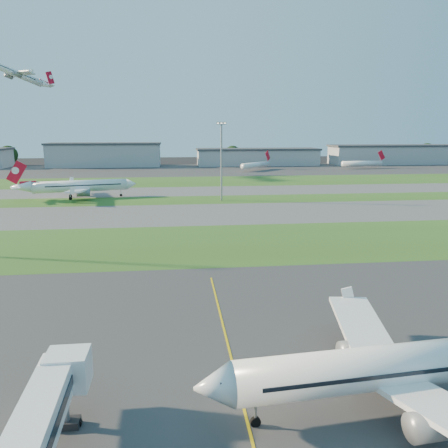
{
  "coord_description": "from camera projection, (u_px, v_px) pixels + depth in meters",
  "views": [
    {
      "loc": [
        -0.37,
        -36.37,
        23.3
      ],
      "look_at": [
        8.05,
        38.55,
        7.0
      ],
      "focal_mm": 35.0,
      "sensor_mm": 36.0,
      "label": 1
    }
  ],
  "objects": [
    {
      "name": "ground",
      "position": [
        184.0,
        388.0,
        40.29
      ],
      "size": [
        700.0,
        700.0,
        0.0
      ],
      "primitive_type": "plane",
      "color": "black",
      "rests_on": "ground"
    },
    {
      "name": "apron_near",
      "position": [
        184.0,
        387.0,
        40.28
      ],
      "size": [
        300.0,
        70.0,
        0.01
      ],
      "primitive_type": "cube",
      "color": "#333335",
      "rests_on": "ground"
    },
    {
      "name": "grass_strip_a",
      "position": [
        178.0,
        244.0,
        90.79
      ],
      "size": [
        300.0,
        34.0,
        0.01
      ],
      "primitive_type": "cube",
      "color": "#2F531B",
      "rests_on": "ground"
    },
    {
      "name": "taxiway_a",
      "position": [
        177.0,
        214.0,
        122.85
      ],
      "size": [
        300.0,
        32.0,
        0.01
      ],
      "primitive_type": "cube",
      "color": "#515154",
      "rests_on": "ground"
    },
    {
      "name": "grass_strip_b",
      "position": [
        177.0,
        200.0,
        147.13
      ],
      "size": [
        300.0,
        18.0,
        0.01
      ],
      "primitive_type": "cube",
      "color": "#2F531B",
      "rests_on": "ground"
    },
    {
      "name": "taxiway_b",
      "position": [
        176.0,
        191.0,
        168.5
      ],
      "size": [
        300.0,
        26.0,
        0.01
      ],
      "primitive_type": "cube",
      "color": "#515154",
      "rests_on": "ground"
    },
    {
      "name": "grass_strip_c",
      "position": [
        176.0,
        182.0,
        200.55
      ],
      "size": [
        300.0,
        40.0,
        0.01
      ],
      "primitive_type": "cube",
      "color": "#2F531B",
      "rests_on": "ground"
    },
    {
      "name": "apron_far",
      "position": [
        175.0,
        170.0,
        258.83
      ],
      "size": [
        400.0,
        80.0,
        0.01
      ],
      "primitive_type": "cube",
      "color": "#333335",
      "rests_on": "ground"
    },
    {
      "name": "yellow_line",
      "position": [
        238.0,
        384.0,
        40.83
      ],
      "size": [
        0.25,
        60.0,
        0.02
      ],
      "primitive_type": "cube",
      "color": "gold",
      "rests_on": "ground"
    },
    {
      "name": "airliner_parked",
      "position": [
        402.0,
        366.0,
        36.57
      ],
      "size": [
        35.38,
        29.92,
        11.04
      ],
      "rotation": [
        0.0,
        0.0,
        0.08
      ],
      "color": "white",
      "rests_on": "ground"
    },
    {
      "name": "airliner_taxiing",
      "position": [
        80.0,
        186.0,
        150.49
      ],
      "size": [
        38.15,
        32.0,
        12.07
      ],
      "rotation": [
        0.0,
        0.0,
        3.37
      ],
      "color": "white",
      "rests_on": "ground"
    },
    {
      "name": "airliner_departing",
      "position": [
        15.0,
        73.0,
        221.0
      ],
      "size": [
        27.98,
        24.78,
        11.0
      ],
      "rotation": [
        0.0,
        0.0,
        0.71
      ],
      "color": "white"
    },
    {
      "name": "mini_jet_near",
      "position": [
        256.0,
        165.0,
        255.17
      ],
      "size": [
        21.16,
        21.73,
        9.48
      ],
      "rotation": [
        0.0,
        0.0,
        0.8
      ],
      "color": "white",
      "rests_on": "ground"
    },
    {
      "name": "mini_jet_far",
      "position": [
        362.0,
        163.0,
        266.72
      ],
      "size": [
        28.61,
        5.96,
        9.48
      ],
      "rotation": [
        0.0,
        0.0,
        0.11
      ],
      "color": "white",
      "rests_on": "ground"
    },
    {
      "name": "light_mast_centre",
      "position": [
        221.0,
        156.0,
        143.7
      ],
      "size": [
        3.2,
        0.7,
        25.8
      ],
      "color": "gray",
      "rests_on": "ground"
    },
    {
      "name": "hangar_west",
      "position": [
        105.0,
        155.0,
        281.44
      ],
      "size": [
        71.4,
        23.0,
        15.2
      ],
      "color": "gray",
      "rests_on": "ground"
    },
    {
      "name": "hangar_east",
      "position": [
        257.0,
        157.0,
        292.78
      ],
      "size": [
        81.6,
        23.0,
        11.2
      ],
      "color": "gray",
      "rests_on": "ground"
    },
    {
      "name": "hangar_far_east",
      "position": [
        399.0,
        154.0,
        303.49
      ],
      "size": [
        96.9,
        23.0,
        13.2
      ],
      "color": "gray",
      "rests_on": "ground"
    },
    {
      "name": "tree_west",
      "position": [
        8.0,
        155.0,
        289.02
      ],
      "size": [
        12.1,
        12.1,
        13.2
      ],
      "color": "black",
      "rests_on": "ground"
    },
    {
      "name": "tree_mid_west",
      "position": [
        145.0,
        156.0,
        295.24
      ],
      "size": [
        9.9,
        9.9,
        10.8
      ],
      "color": "black",
      "rests_on": "ground"
    },
    {
      "name": "tree_mid_east",
      "position": [
        233.0,
        154.0,
        304.5
      ],
      "size": [
        11.55,
        11.55,
        12.6
      ],
      "color": "black",
      "rests_on": "ground"
    },
    {
      "name": "tree_east",
      "position": [
        337.0,
        154.0,
        310.88
      ],
      "size": [
        10.45,
        10.45,
        11.4
      ],
      "color": "black",
      "rests_on": "ground"
    },
    {
      "name": "tree_far_east",
      "position": [
        427.0,
        152.0,
        322.13
      ],
      "size": [
        12.65,
        12.65,
        13.8
      ],
      "color": "black",
      "rests_on": "ground"
    }
  ]
}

